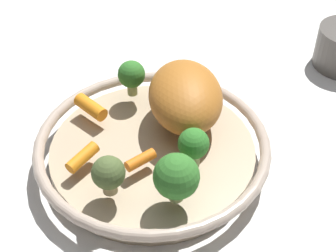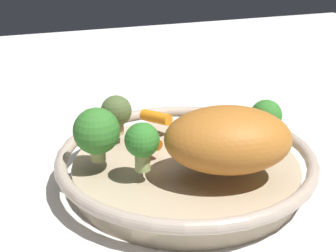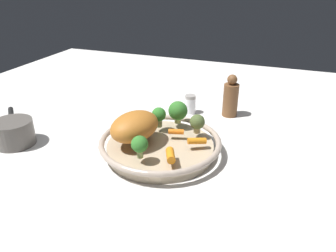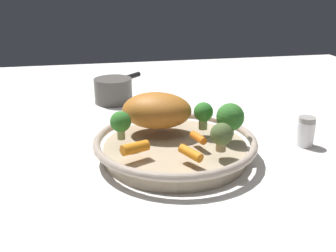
{
  "view_description": "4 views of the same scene",
  "coord_description": "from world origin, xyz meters",
  "views": [
    {
      "loc": [
        -0.18,
        -0.49,
        0.53
      ],
      "look_at": [
        0.02,
        -0.0,
        0.07
      ],
      "focal_mm": 53.11,
      "sensor_mm": 36.0,
      "label": 1
    },
    {
      "loc": [
        0.53,
        -0.22,
        0.32
      ],
      "look_at": [
        -0.01,
        -0.02,
        0.08
      ],
      "focal_mm": 51.93,
      "sensor_mm": 36.0,
      "label": 2
    },
    {
      "loc": [
        -0.3,
        0.74,
        0.48
      ],
      "look_at": [
        -0.01,
        -0.02,
        0.08
      ],
      "focal_mm": 34.97,
      "sensor_mm": 36.0,
      "label": 3
    },
    {
      "loc": [
        -0.72,
        0.16,
        0.35
      ],
      "look_at": [
        -0.0,
        0.02,
        0.07
      ],
      "focal_mm": 41.01,
      "sensor_mm": 36.0,
      "label": 4
    }
  ],
  "objects": [
    {
      "name": "serving_bowl",
      "position": [
        0.0,
        0.0,
        0.03
      ],
      "size": [
        0.34,
        0.34,
        0.05
      ],
      "color": "tan",
      "rests_on": "ground_plane"
    },
    {
      "name": "broccoli_floret_small",
      "position": [
        -0.09,
        -0.07,
        0.08
      ],
      "size": [
        0.04,
        0.04,
        0.06
      ],
      "color": "tan",
      "rests_on": "serving_bowl"
    },
    {
      "name": "roast_chicken_piece",
      "position": [
        0.06,
        0.03,
        0.09
      ],
      "size": [
        0.15,
        0.18,
        0.08
      ],
      "primitive_type": "ellipsoid",
      "rotation": [
        0.0,
        0.0,
        4.4
      ],
      "color": "#B46A26",
      "rests_on": "serving_bowl"
    },
    {
      "name": "baby_carrot_center",
      "position": [
        -0.06,
        0.09,
        0.06
      ],
      "size": [
        0.04,
        0.06,
        0.02
      ],
      "primitive_type": "cylinder",
      "rotation": [
        1.53,
        0.0,
        3.56
      ],
      "color": "orange",
      "rests_on": "serving_bowl"
    },
    {
      "name": "broccoli_floret_mid",
      "position": [
        0.01,
        0.11,
        0.08
      ],
      "size": [
        0.04,
        0.04,
        0.06
      ],
      "color": "#97A966",
      "rests_on": "serving_bowl"
    },
    {
      "name": "broccoli_floret_large",
      "position": [
        -0.01,
        -0.11,
        0.09
      ],
      "size": [
        0.06,
        0.06,
        0.07
      ],
      "color": "#98A966",
      "rests_on": "serving_bowl"
    },
    {
      "name": "broccoli_floret_edge",
      "position": [
        0.03,
        -0.07,
        0.08
      ],
      "size": [
        0.04,
        0.04,
        0.06
      ],
      "color": "#95AB66",
      "rests_on": "serving_bowl"
    },
    {
      "name": "baby_carrot_left",
      "position": [
        -0.03,
        -0.04,
        0.06
      ],
      "size": [
        0.05,
        0.03,
        0.02
      ],
      "primitive_type": "cylinder",
      "rotation": [
        1.57,
        0.0,
        4.98
      ],
      "color": "orange",
      "rests_on": "serving_bowl"
    },
    {
      "name": "baby_carrot_back",
      "position": [
        -0.1,
        -0.01,
        0.06
      ],
      "size": [
        0.05,
        0.04,
        0.02
      ],
      "primitive_type": "cylinder",
      "rotation": [
        1.49,
        0.0,
        2.1
      ],
      "color": "orange",
      "rests_on": "serving_bowl"
    },
    {
      "name": "ground_plane",
      "position": [
        0.0,
        0.0,
        0.0
      ],
      "size": [
        2.06,
        2.06,
        0.0
      ],
      "primitive_type": "plane",
      "color": "silver"
    }
  ]
}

